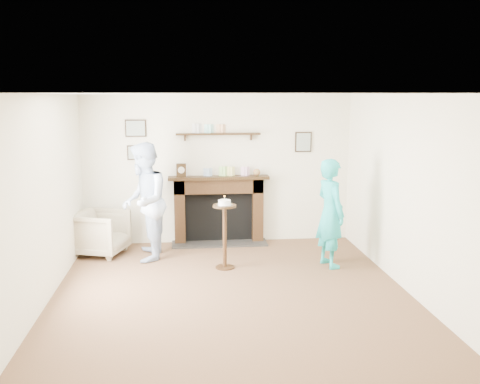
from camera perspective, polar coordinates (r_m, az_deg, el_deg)
name	(u,v)px	position (r m, az deg, el deg)	size (l,w,h in m)	color
ground	(231,293)	(6.91, -0.92, -10.76)	(5.00, 5.00, 0.00)	brown
room_shell	(226,160)	(7.19, -1.45, 3.42)	(4.54, 5.02, 2.52)	#EBE5C7
armchair	(102,254)	(8.79, -14.55, -6.45)	(0.74, 0.77, 0.70)	tan
man	(146,259)	(8.40, -10.02, -7.05)	(0.87, 0.68, 1.80)	silver
woman	(329,265)	(8.09, 9.44, -7.74)	(0.58, 0.38, 1.59)	#1EAF95
pedestal_table	(225,224)	(7.70, -1.65, -3.40)	(0.34, 0.34, 1.08)	black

